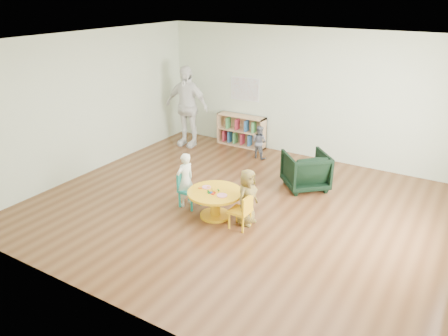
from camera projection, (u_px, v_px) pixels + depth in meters
name	position (u px, v px, depth m)	size (l,w,h in m)	color
room	(244.00, 101.00, 6.85)	(7.10, 7.00, 2.80)	#56331B
activity_table	(215.00, 199.00, 7.19)	(0.92, 0.92, 0.50)	yellow
kid_chair_left	(188.00, 189.00, 7.55)	(0.34, 0.34, 0.61)	#177F73
kid_chair_right	(242.00, 210.00, 6.84)	(0.31, 0.31, 0.58)	yellow
bookshelf	(241.00, 131.00, 10.47)	(1.20, 0.30, 0.75)	tan
alphabet_poster	(245.00, 89.00, 10.19)	(0.74, 0.01, 0.54)	white
armchair	(306.00, 170.00, 8.22)	(0.76, 0.78, 0.71)	black
child_left	(185.00, 180.00, 7.51)	(0.35, 0.23, 0.97)	white
child_right	(247.00, 197.00, 6.92)	(0.46, 0.30, 0.93)	gold
toddler	(259.00, 142.00, 9.68)	(0.36, 0.28, 0.75)	#162037
adult_caretaker	(187.00, 106.00, 10.27)	(1.12, 0.47, 1.91)	white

